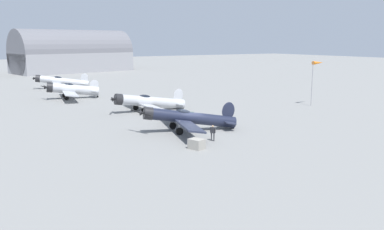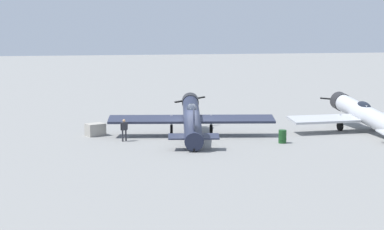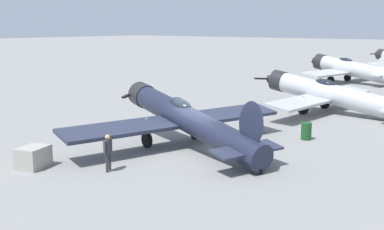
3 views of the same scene
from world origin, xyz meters
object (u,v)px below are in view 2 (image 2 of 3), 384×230
at_px(airplane_foreground, 192,118).
at_px(airplane_mid_apron, 367,116).
at_px(ground_crew_mechanic, 124,128).
at_px(equipment_crate, 95,130).
at_px(fuel_drum, 282,137).

distance_m(airplane_foreground, airplane_mid_apron, 14.05).
height_order(airplane_foreground, ground_crew_mechanic, airplane_foreground).
height_order(equipment_crate, fuel_drum, fuel_drum).
bearing_deg(ground_crew_mechanic, fuel_drum, -135.96).
bearing_deg(equipment_crate, fuel_drum, -120.17).
relative_size(airplane_mid_apron, equipment_crate, 7.74).
distance_m(ground_crew_mechanic, equipment_crate, 3.45).
xyz_separation_m(equipment_crate, fuel_drum, (-7.14, -12.28, 0.00)).
distance_m(airplane_mid_apron, ground_crew_mechanic, 19.13).
relative_size(ground_crew_mechanic, fuel_drum, 1.70).
relative_size(airplane_foreground, fuel_drum, 13.31).
xyz_separation_m(airplane_foreground, fuel_drum, (-4.01, -5.51, -1.04)).
distance_m(airplane_foreground, fuel_drum, 6.89).
bearing_deg(fuel_drum, equipment_crate, 59.83).
relative_size(airplane_mid_apron, ground_crew_mechanic, 7.69).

